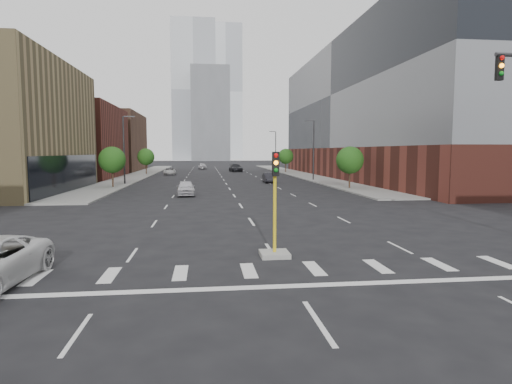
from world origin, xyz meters
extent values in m
plane|color=black|center=(0.00, 0.00, 0.00)|extent=(400.00, 400.00, 0.00)
cube|color=gray|center=(-15.00, 74.00, 0.07)|extent=(5.00, 92.00, 0.15)
cube|color=gray|center=(15.00, 74.00, 0.07)|extent=(5.00, 92.00, 0.15)
cube|color=brown|center=(-27.50, 66.00, 6.00)|extent=(20.00, 22.00, 12.00)
cube|color=brown|center=(-27.50, 92.00, 6.50)|extent=(20.00, 24.00, 13.00)
cube|color=brown|center=(29.50, 60.00, 2.50)|extent=(24.00, 70.00, 5.00)
cube|color=slate|center=(29.50, 60.00, 13.50)|extent=(24.00, 70.00, 17.00)
cube|color=#B2B7BC|center=(-8.00, 220.00, 35.00)|extent=(22.00, 22.00, 70.00)
cube|color=#B2B7BC|center=(10.00, 260.00, 40.00)|extent=(20.00, 20.00, 80.00)
cube|color=slate|center=(0.00, 200.00, 22.00)|extent=(18.00, 18.00, 44.00)
cube|color=#999993|center=(0.00, 9.00, 0.10)|extent=(1.20, 1.20, 0.20)
cylinder|color=gold|center=(0.00, 9.00, 1.80)|extent=(0.14, 0.14, 3.20)
cube|color=black|center=(0.00, 8.82, 3.90)|extent=(0.28, 0.18, 1.00)
sphere|color=red|center=(0.00, 8.72, 4.25)|extent=(0.18, 0.18, 0.18)
sphere|color=orange|center=(0.00, 8.72, 3.95)|extent=(0.18, 0.18, 0.18)
sphere|color=#0C7F19|center=(0.00, 8.72, 3.65)|extent=(0.18, 0.18, 0.18)
cube|color=black|center=(8.70, 7.50, 7.70)|extent=(0.28, 0.18, 1.00)
sphere|color=red|center=(8.70, 7.38, 8.05)|extent=(0.18, 0.18, 0.18)
sphere|color=orange|center=(8.70, 7.38, 7.75)|extent=(0.18, 0.18, 0.18)
sphere|color=#0C7F19|center=(8.70, 7.38, 7.45)|extent=(0.18, 0.18, 0.18)
cylinder|color=#2D2D30|center=(13.50, 55.00, 4.50)|extent=(0.20, 0.20, 9.00)
cube|color=#2D2D30|center=(12.70, 55.00, 9.00)|extent=(1.40, 0.22, 0.15)
cylinder|color=#2D2D30|center=(13.50, 90.00, 4.50)|extent=(0.20, 0.20, 9.00)
cube|color=#2D2D30|center=(12.70, 90.00, 9.00)|extent=(1.40, 0.22, 0.15)
cylinder|color=#2D2D30|center=(-13.50, 50.00, 4.50)|extent=(0.20, 0.20, 9.00)
cube|color=#2D2D30|center=(-12.70, 50.00, 9.00)|extent=(1.40, 0.22, 0.15)
cylinder|color=#382619|center=(-14.00, 45.00, 1.02)|extent=(0.20, 0.20, 1.75)
sphere|color=#164A13|center=(-14.00, 45.00, 3.40)|extent=(3.20, 3.20, 3.20)
cylinder|color=#382619|center=(-14.00, 75.00, 1.02)|extent=(0.20, 0.20, 1.75)
sphere|color=#164A13|center=(-14.00, 75.00, 3.40)|extent=(3.20, 3.20, 3.20)
cylinder|color=#382619|center=(14.00, 40.00, 1.02)|extent=(0.20, 0.20, 1.75)
sphere|color=#164A13|center=(14.00, 40.00, 3.40)|extent=(3.20, 3.20, 3.20)
cylinder|color=#382619|center=(14.00, 80.00, 1.02)|extent=(0.20, 0.20, 1.75)
sphere|color=#164A13|center=(14.00, 80.00, 3.40)|extent=(3.20, 3.20, 3.20)
imported|color=silver|center=(-4.81, 34.80, 0.76)|extent=(2.02, 4.55, 1.52)
imported|color=#222227|center=(6.14, 51.38, 0.69)|extent=(1.51, 4.22, 1.39)
imported|color=#BDBDBD|center=(-9.55, 73.91, 0.67)|extent=(2.71, 5.05, 1.35)
imported|color=black|center=(3.82, 85.06, 0.84)|extent=(2.95, 6.01, 1.68)
imported|color=#BBBABF|center=(-3.46, 99.54, 0.76)|extent=(2.35, 4.66, 1.52)
camera|label=1|loc=(-2.87, -8.44, 4.41)|focal=30.00mm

